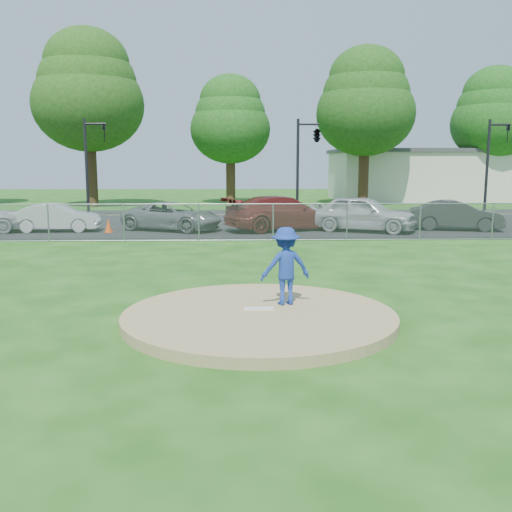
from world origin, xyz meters
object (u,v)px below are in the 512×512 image
at_px(tree_right, 366,101).
at_px(parked_car_pearl, 363,213).
at_px(tree_far_right, 494,113).
at_px(pitcher, 286,266).
at_px(parked_car_gray, 172,216).
at_px(traffic_cone, 108,225).
at_px(traffic_signal_right, 492,159).
at_px(tree_center, 230,119).
at_px(traffic_signal_center, 315,137).
at_px(parked_car_darkred, 283,213).
at_px(parked_car_white, 56,218).
at_px(traffic_signal_left, 90,159).
at_px(tree_left, 88,90).
at_px(parked_car_charcoal, 456,215).
at_px(commercial_building, 429,175).

height_order(tree_right, parked_car_pearl, tree_right).
distance_m(tree_far_right, pitcher, 39.92).
xyz_separation_m(tree_right, parked_car_gray, (-12.50, -16.20, -6.98)).
relative_size(traffic_cone, parked_car_pearl, 0.13).
bearing_deg(tree_far_right, traffic_signal_right, -113.91).
xyz_separation_m(tree_center, parked_car_pearl, (6.31, -18.90, -5.63)).
xyz_separation_m(tree_right, traffic_signal_center, (-5.03, -10.00, -3.04)).
relative_size(traffic_signal_right, parked_car_darkred, 1.01).
height_order(pitcher, parked_car_pearl, pitcher).
xyz_separation_m(traffic_signal_center, pitcher, (-3.40, -21.35, -3.60)).
bearing_deg(tree_right, parked_car_white, -137.07).
bearing_deg(tree_right, traffic_signal_right, -62.36).
distance_m(traffic_signal_left, parked_car_gray, 8.57).
bearing_deg(tree_left, traffic_signal_left, -76.04).
bearing_deg(parked_car_darkred, pitcher, 154.19).
xyz_separation_m(tree_far_right, traffic_cone, (-26.30, -20.00, -6.74)).
height_order(tree_far_right, parked_car_white, tree_far_right).
bearing_deg(parked_car_charcoal, tree_left, 66.61).
height_order(tree_center, parked_car_charcoal, tree_center).
xyz_separation_m(traffic_cone, parked_car_pearl, (11.62, 0.10, 0.51)).
relative_size(tree_far_right, traffic_signal_right, 1.92).
bearing_deg(traffic_signal_center, parked_car_charcoal, -47.88).
xyz_separation_m(commercial_building, traffic_signal_left, (-24.76, -16.00, 1.20)).
height_order(traffic_signal_center, traffic_signal_right, same).
bearing_deg(tree_left, traffic_signal_right, -19.63).
distance_m(tree_center, parked_car_pearl, 20.70).
height_order(traffic_signal_center, traffic_cone, traffic_signal_center).
distance_m(traffic_signal_left, traffic_cone, 8.02).
bearing_deg(parked_car_charcoal, parked_car_pearl, 108.46).
xyz_separation_m(parked_car_gray, parked_car_pearl, (8.81, -0.70, 0.17)).
bearing_deg(tree_far_right, parked_car_white, -145.83).
bearing_deg(traffic_cone, commercial_building, 45.88).
distance_m(traffic_signal_right, parked_car_white, 24.07).
relative_size(traffic_signal_center, traffic_signal_right, 1.00).
bearing_deg(parked_car_gray, tree_left, 50.75).
xyz_separation_m(tree_center, tree_far_right, (21.00, 1.00, 0.59)).
height_order(tree_center, tree_far_right, tree_far_right).
xyz_separation_m(traffic_cone, parked_car_white, (-2.47, 0.47, 0.33)).
distance_m(traffic_signal_left, parked_car_white, 7.07).
bearing_deg(pitcher, parked_car_charcoal, -134.90).
height_order(tree_far_right, traffic_signal_left, tree_far_right).
bearing_deg(tree_center, tree_left, -163.30).
height_order(tree_far_right, traffic_signal_center, tree_far_right).
bearing_deg(parked_car_pearl, tree_left, 69.75).
bearing_deg(traffic_cone, parked_car_charcoal, 1.84).
bearing_deg(traffic_cone, traffic_signal_left, 109.35).
xyz_separation_m(tree_left, pitcher, (11.57, -30.35, -7.23)).
height_order(tree_left, parked_car_darkred, tree_left).
distance_m(traffic_signal_right, traffic_cone, 21.91).
bearing_deg(parked_car_pearl, parked_car_gray, 109.50).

